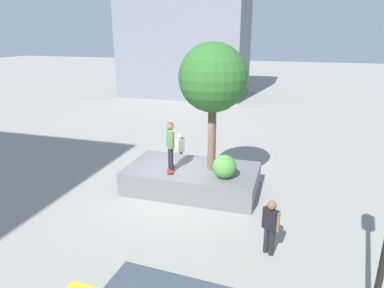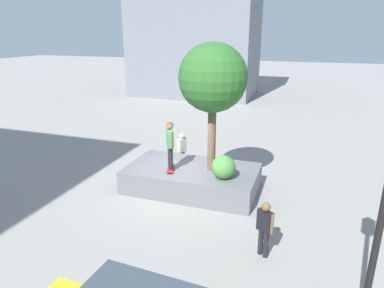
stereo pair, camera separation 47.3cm
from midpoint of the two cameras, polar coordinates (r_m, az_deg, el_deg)
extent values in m
plane|color=gray|center=(12.44, -3.95, -7.84)|extent=(120.00, 120.00, 0.00)
cube|color=slate|center=(12.40, -1.10, -5.79)|extent=(4.65, 2.60, 0.83)
cylinder|color=brown|center=(11.68, 2.19, 1.64)|extent=(0.28, 0.28, 2.60)
sphere|color=#2D6628|center=(11.29, 2.31, 11.05)|extent=(2.28, 2.28, 2.28)
sphere|color=#4C8C3D|center=(11.31, 4.27, -3.79)|extent=(0.80, 0.80, 0.80)
cube|color=#A51E1E|center=(12.01, -4.69, -4.19)|extent=(0.42, 0.83, 0.02)
sphere|color=beige|center=(12.26, -4.97, -3.89)|extent=(0.06, 0.06, 0.06)
sphere|color=beige|center=(12.25, -4.19, -3.89)|extent=(0.06, 0.06, 0.06)
sphere|color=beige|center=(11.79, -5.20, -4.82)|extent=(0.06, 0.06, 0.06)
sphere|color=beige|center=(11.78, -4.38, -4.83)|extent=(0.06, 0.06, 0.06)
cylinder|color=black|center=(11.77, -4.65, -2.53)|extent=(0.15, 0.15, 0.80)
cylinder|color=black|center=(11.94, -4.83, -2.21)|extent=(0.15, 0.15, 0.80)
cube|color=#338C4C|center=(11.63, -4.83, 0.93)|extent=(0.40, 0.48, 0.63)
cylinder|color=brown|center=(11.40, -4.60, 0.67)|extent=(0.10, 0.10, 0.59)
cylinder|color=brown|center=(11.84, -5.05, 1.33)|extent=(0.10, 0.10, 0.59)
sphere|color=brown|center=(11.50, -4.89, 3.04)|extent=(0.26, 0.26, 0.26)
cylinder|color=black|center=(9.28, 10.85, -15.51)|extent=(0.13, 0.13, 0.72)
cylinder|color=black|center=(9.19, 11.73, -15.91)|extent=(0.13, 0.13, 0.72)
cube|color=black|center=(8.90, 11.54, -12.29)|extent=(0.43, 0.35, 0.56)
cylinder|color=brown|center=(9.00, 10.44, -11.74)|extent=(0.09, 0.09, 0.53)
cylinder|color=brown|center=(8.79, 12.68, -12.68)|extent=(0.09, 0.09, 0.53)
sphere|color=brown|center=(8.71, 11.71, -10.04)|extent=(0.23, 0.23, 0.23)
cylinder|color=#847056|center=(14.36, -2.75, -2.58)|extent=(0.13, 0.13, 0.72)
cylinder|color=#847056|center=(14.24, -3.21, -2.78)|extent=(0.13, 0.13, 0.72)
cube|color=silver|center=(14.08, -3.02, -0.23)|extent=(0.31, 0.44, 0.57)
cylinder|color=#D8AD8C|center=(14.23, -2.44, 0.04)|extent=(0.09, 0.09, 0.53)
cylinder|color=#D8AD8C|center=(13.93, -3.61, -0.38)|extent=(0.09, 0.09, 0.53)
sphere|color=#D8AD8C|center=(13.96, -3.05, 1.33)|extent=(0.24, 0.24, 0.24)
cube|color=slate|center=(31.34, -1.55, 20.31)|extent=(10.62, 6.53, 13.20)
camera|label=1|loc=(0.24, -91.14, -0.37)|focal=31.84mm
camera|label=2|loc=(0.24, 88.86, 0.37)|focal=31.84mm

